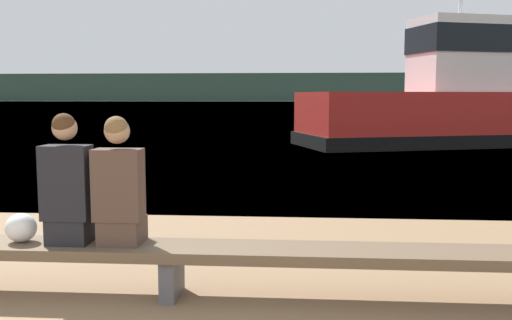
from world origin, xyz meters
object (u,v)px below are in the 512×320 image
object	(u,v)px
person_right	(119,188)
tugboat_red	(456,105)
person_left	(68,186)
bench_main	(172,255)
shopping_bag	(21,228)

from	to	relation	value
person_right	tugboat_red	world-z (taller)	tugboat_red
person_left	person_right	xyz separation A→B (m)	(0.42, 0.00, -0.01)
person_right	tugboat_red	xyz separation A→B (m)	(6.53, 14.91, 0.41)
bench_main	person_right	distance (m)	0.67
bench_main	tugboat_red	bearing A→B (deg)	67.67
bench_main	tugboat_red	distance (m)	16.14
bench_main	person_right	xyz separation A→B (m)	(-0.41, -0.00, 0.53)
bench_main	shopping_bag	xyz separation A→B (m)	(-1.24, 0.01, 0.19)
person_left	shopping_bag	xyz separation A→B (m)	(-0.41, 0.01, -0.35)
person_right	shopping_bag	distance (m)	0.90
bench_main	shopping_bag	world-z (taller)	shopping_bag
person_left	tugboat_red	size ratio (longest dim) A/B	0.10
person_left	bench_main	bearing A→B (deg)	0.17
shopping_bag	bench_main	bearing A→B (deg)	-0.53
person_left	shopping_bag	size ratio (longest dim) A/B	4.20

